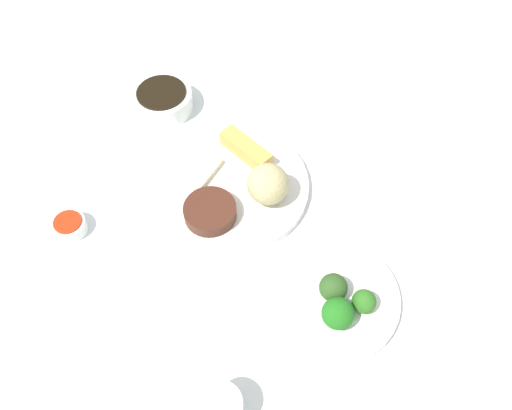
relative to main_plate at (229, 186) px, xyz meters
The scene contains 15 objects.
tabletop 0.02m from the main_plate, 166.67° to the left, with size 2.20×2.20×0.02m, color white.
main_plate is the anchor object (origin of this frame).
rice_scoop 0.08m from the main_plate, ahead, with size 0.07×0.07×0.07m, color #C6B87C.
spring_roll 0.07m from the main_plate, 90.36° to the left, with size 0.10×0.03×0.03m, color gold.
crab_rangoon_wonton 0.07m from the main_plate, behind, with size 0.08×0.08×0.01m, color beige.
stir_fry_heap 0.07m from the main_plate, 89.64° to the right, with size 0.09×0.09×0.02m, color #4C2519.
broccoli_plate 0.26m from the main_plate, 28.24° to the right, with size 0.21×0.21×0.01m, color white.
broccoli_floret_0 0.26m from the main_plate, 27.92° to the right, with size 0.04×0.04×0.04m, color #315722.
broccoli_floret_1 0.30m from the main_plate, 32.46° to the right, with size 0.05×0.05×0.05m, color #23731D.
broccoli_floret_2 0.30m from the main_plate, 23.88° to the right, with size 0.04×0.04×0.04m, color #327322.
soy_sauce_bowl 0.24m from the main_plate, 148.17° to the left, with size 0.11×0.11×0.04m, color white.
soy_sauce_bowl_liquid 0.24m from the main_plate, 148.17° to the left, with size 0.09×0.09×0.00m, color black.
sauce_ramekin_sweet_and_sour 0.27m from the main_plate, 138.15° to the right, with size 0.05×0.05×0.02m, color white.
sauce_ramekin_sweet_and_sour_liquid 0.27m from the main_plate, 138.15° to the right, with size 0.04×0.04×0.00m, color red.
teacup 0.37m from the main_plate, 66.00° to the right, with size 0.06×0.06×0.05m, color silver.
Camera 1 is at (0.27, -0.47, 0.76)m, focal length 36.55 mm.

